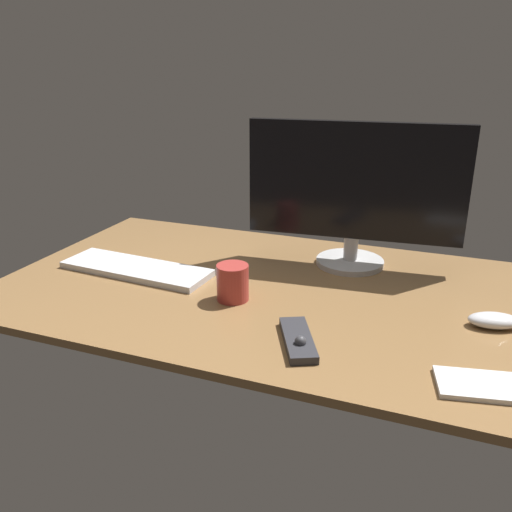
{
  "coord_description": "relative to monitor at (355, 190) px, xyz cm",
  "views": [
    {
      "loc": [
        42.27,
        -119.55,
        58.09
      ],
      "look_at": [
        -5.28,
        5.27,
        8.0
      ],
      "focal_mm": 36.92,
      "sensor_mm": 36.0,
      "label": 1
    }
  ],
  "objects": [
    {
      "name": "monitor",
      "position": [
        0.0,
        0.0,
        0.0
      ],
      "size": [
        59.83,
        19.49,
        40.71
      ],
      "rotation": [
        0.0,
        0.0,
        0.08
      ],
      "color": "silver",
      "rests_on": "desk"
    },
    {
      "name": "notepad",
      "position": [
        34.48,
        -52.68,
        -21.58
      ],
      "size": [
        17.07,
        12.35,
        1.04
      ],
      "primitive_type": "cube",
      "rotation": [
        0.0,
        0.0,
        0.2
      ],
      "color": "silver",
      "rests_on": "desk"
    },
    {
      "name": "keyboard",
      "position": [
        -55.01,
        -27.0,
        -21.2
      ],
      "size": [
        44.03,
        16.48,
        1.78
      ],
      "primitive_type": "cube",
      "rotation": [
        0.0,
        0.0,
        -0.07
      ],
      "color": "silver",
      "rests_on": "desk"
    },
    {
      "name": "media_remote",
      "position": [
        -1.01,
        -49.29,
        -21.11
      ],
      "size": [
        12.69,
        18.2,
        3.41
      ],
      "rotation": [
        0.0,
        0.0,
        -1.12
      ],
      "color": "#2D2D33",
      "rests_on": "desk"
    },
    {
      "name": "coffee_mug",
      "position": [
        -22.42,
        -34.01,
        -17.54
      ],
      "size": [
        7.92,
        7.92,
        9.1
      ],
      "primitive_type": "cylinder",
      "color": "#B23833",
      "rests_on": "desk"
    },
    {
      "name": "desk",
      "position": [
        -17.02,
        -23.48,
        -23.1
      ],
      "size": [
        140.0,
        84.0,
        2.0
      ],
      "primitive_type": "cube",
      "color": "olive",
      "rests_on": "ground"
    },
    {
      "name": "computer_mouse",
      "position": [
        37.57,
        -26.62,
        -20.46
      ],
      "size": [
        12.35,
        8.49,
        3.27
      ],
      "primitive_type": "ellipsoid",
      "rotation": [
        0.0,
        0.0,
        0.25
      ],
      "color": "silver",
      "rests_on": "desk"
    }
  ]
}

